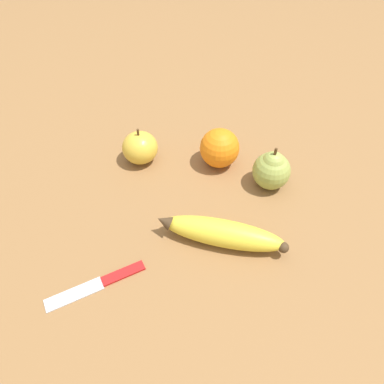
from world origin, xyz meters
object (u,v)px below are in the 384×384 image
Objects in this scene: pear at (272,169)px; banana at (221,235)px; orange at (220,148)px; paring_knife at (100,283)px; apple at (140,148)px.

banana is at bearing 83.89° from pear.
banana is 2.77× the size of orange.
paring_knife is at bearing 66.55° from pear.
apple is at bearing -34.66° from paring_knife.
banana is at bearing 155.94° from apple.
pear reaches higher than apple.
apple reaches higher than banana.
pear is 1.15× the size of apple.
apple reaches higher than paring_knife.
apple is at bearing -40.33° from banana.
pear is 0.63× the size of paring_knife.
banana is 2.79× the size of apple.
banana is 0.20m from paring_knife.
banana is 1.52× the size of paring_knife.
banana is 0.17m from pear.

